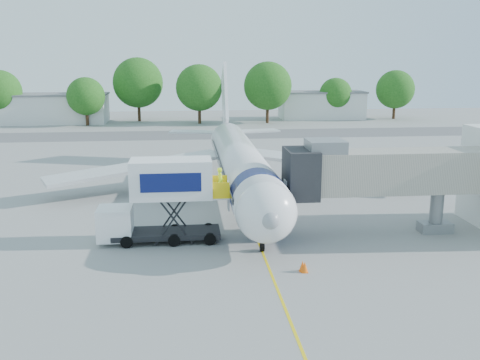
{
  "coord_description": "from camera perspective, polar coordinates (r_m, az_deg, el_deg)",
  "views": [
    {
      "loc": [
        -4.62,
        -40.84,
        11.94
      ],
      "look_at": [
        -0.76,
        -3.4,
        3.2
      ],
      "focal_mm": 40.0,
      "sensor_mm": 36.0,
      "label": 1
    }
  ],
  "objects": [
    {
      "name": "ground_tug",
      "position": [
        28.8,
        10.88,
        -9.94
      ],
      "size": [
        4.24,
        3.25,
        1.51
      ],
      "rotation": [
        0.0,
        0.0,
        0.4
      ],
      "color": "white",
      "rests_on": "ground"
    },
    {
      "name": "tree_c",
      "position": [
        102.21,
        -10.84,
        10.16
      ],
      "size": [
        9.22,
        9.22,
        11.76
      ],
      "color": "#382314",
      "rests_on": "ground"
    },
    {
      "name": "tree_d",
      "position": [
        97.22,
        -4.39,
        9.79
      ],
      "size": [
        8.3,
        8.3,
        10.58
      ],
      "color": "#382314",
      "rests_on": "ground"
    },
    {
      "name": "outbuilding_left",
      "position": [
        103.93,
        -19.01,
        7.25
      ],
      "size": [
        18.4,
        8.4,
        5.3
      ],
      "color": "silver",
      "rests_on": "ground"
    },
    {
      "name": "aircraft",
      "position": [
        46.08,
        -0.01,
        1.82
      ],
      "size": [
        34.17,
        37.73,
        11.35
      ],
      "color": "white",
      "rests_on": "ground"
    },
    {
      "name": "safety_cone_a",
      "position": [
        30.81,
        6.92,
        -9.21
      ],
      "size": [
        0.4,
        0.4,
        0.64
      ],
      "color": "#FE5E0D",
      "rests_on": "ground"
    },
    {
      "name": "tree_g",
      "position": [
        108.62,
        16.23,
        9.26
      ],
      "size": [
        7.35,
        7.35,
        9.37
      ],
      "color": "#382314",
      "rests_on": "ground"
    },
    {
      "name": "guidance_line",
      "position": [
        42.79,
        0.55,
        -3.12
      ],
      "size": [
        0.15,
        70.0,
        0.01
      ],
      "primitive_type": "cube",
      "color": "yellow",
      "rests_on": "ground"
    },
    {
      "name": "jet_bridge",
      "position": [
        36.9,
        14.24,
        0.79
      ],
      "size": [
        13.9,
        3.2,
        6.6
      ],
      "color": "#ABA392",
      "rests_on": "ground"
    },
    {
      "name": "taxiway_strip",
      "position": [
        83.82,
        -2.67,
        4.88
      ],
      "size": [
        120.0,
        10.0,
        0.01
      ],
      "primitive_type": "cube",
      "color": "#59595B",
      "rests_on": "ground"
    },
    {
      "name": "safety_cone_b",
      "position": [
        30.93,
        6.69,
        -9.12
      ],
      "size": [
        0.4,
        0.4,
        0.63
      ],
      "color": "#FE5E0D",
      "rests_on": "ground"
    },
    {
      "name": "tree_b",
      "position": [
        98.1,
        -16.12,
        8.58
      ],
      "size": [
        6.6,
        6.6,
        8.42
      ],
      "color": "#382314",
      "rests_on": "ground"
    },
    {
      "name": "outbuilding_right",
      "position": [
        106.63,
        8.68,
        7.94
      ],
      "size": [
        16.4,
        7.4,
        5.3
      ],
      "color": "silver",
      "rests_on": "ground"
    },
    {
      "name": "tree_e",
      "position": [
        97.91,
        2.97,
        9.99
      ],
      "size": [
        8.66,
        8.66,
        11.04
      ],
      "color": "#382314",
      "rests_on": "ground"
    },
    {
      "name": "tree_f",
      "position": [
        105.61,
        10.15,
        9.0
      ],
      "size": [
        6.22,
        6.22,
        7.93
      ],
      "color": "#382314",
      "rests_on": "ground"
    },
    {
      "name": "tree_a",
      "position": [
        104.49,
        -24.26,
        8.6
      ],
      "size": [
        7.56,
        7.56,
        9.64
      ],
      "color": "#382314",
      "rests_on": "ground"
    },
    {
      "name": "ground",
      "position": [
        42.8,
        0.55,
        -3.13
      ],
      "size": [
        160.0,
        160.0,
        0.0
      ],
      "primitive_type": "plane",
      "color": "gray",
      "rests_on": "ground"
    },
    {
      "name": "catering_hiloader",
      "position": [
        35.1,
        -8.37,
        -2.23
      ],
      "size": [
        8.5,
        2.44,
        5.5
      ],
      "color": "black",
      "rests_on": "ground"
    }
  ]
}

